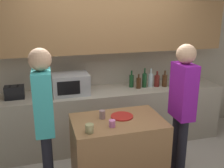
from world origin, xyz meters
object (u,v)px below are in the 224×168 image
at_px(bottle_1, 139,83).
at_px(bottle_2, 144,80).
at_px(bottle_4, 157,81).
at_px(bottle_3, 151,80).
at_px(cup_1, 102,115).
at_px(bottle_6, 171,80).
at_px(bottle_0, 132,81).
at_px(bottle_5, 165,80).
at_px(person_center, 182,102).
at_px(potted_plant, 187,72).
at_px(plate_on_island, 122,116).
at_px(person_left, 44,114).
at_px(cup_2, 112,123).
at_px(cup_0, 90,128).
at_px(microwave, 71,84).
at_px(toaster, 14,92).

relative_size(bottle_1, bottle_2, 0.74).
bearing_deg(bottle_4, bottle_2, 174.92).
distance_m(bottle_3, cup_1, 1.43).
xyz_separation_m(bottle_1, bottle_6, (0.53, -0.05, 0.02)).
distance_m(bottle_0, bottle_5, 0.53).
bearing_deg(bottle_2, person_center, -88.26).
xyz_separation_m(potted_plant, bottle_0, (-0.92, 0.07, -0.10)).
height_order(plate_on_island, person_left, person_left).
distance_m(potted_plant, plate_on_island, 1.75).
bearing_deg(cup_2, bottle_0, 62.25).
bearing_deg(bottle_2, potted_plant, -1.05).
relative_size(bottle_1, bottle_3, 0.77).
relative_size(bottle_4, cup_0, 2.73).
relative_size(bottle_2, cup_2, 4.06).
distance_m(bottle_5, cup_2, 1.68).
distance_m(cup_1, cup_2, 0.24).
bearing_deg(bottle_6, microwave, 177.45).
bearing_deg(cup_0, microwave, 91.33).
distance_m(microwave, bottle_5, 1.48).
relative_size(bottle_0, bottle_1, 1.19).
bearing_deg(bottle_5, bottle_2, 170.54).
relative_size(toaster, bottle_6, 0.91).
relative_size(bottle_3, cup_2, 3.89).
bearing_deg(microwave, person_center, -42.11).
bearing_deg(cup_0, person_center, 10.12).
xyz_separation_m(bottle_0, bottle_6, (0.62, -0.14, 0.01)).
bearing_deg(toaster, cup_2, -48.94).
xyz_separation_m(bottle_3, person_center, (-0.07, -1.08, 0.03)).
bearing_deg(person_left, potted_plant, 116.23).
bearing_deg(toaster, person_center, -28.73).
distance_m(bottle_0, bottle_6, 0.63).
bearing_deg(cup_2, bottle_1, 57.59).
relative_size(bottle_3, bottle_6, 1.02).
relative_size(bottle_2, bottle_4, 1.24).
xyz_separation_m(potted_plant, person_center, (-0.70, -1.08, -0.06)).
height_order(potted_plant, bottle_4, potted_plant).
bearing_deg(cup_2, toaster, 131.06).
height_order(toaster, bottle_2, bottle_2).
distance_m(bottle_1, bottle_5, 0.43).
distance_m(bottle_5, person_center, 1.08).
relative_size(potted_plant, plate_on_island, 1.52).
relative_size(microwave, bottle_2, 1.70).
bearing_deg(toaster, cup_0, -57.92).
bearing_deg(bottle_0, bottle_5, -11.65).
relative_size(bottle_0, person_left, 0.15).
bearing_deg(bottle_2, cup_0, -130.98).
bearing_deg(cup_1, microwave, 103.39).
bearing_deg(person_left, bottle_1, 127.05).
height_order(bottle_0, cup_0, bottle_0).
relative_size(bottle_4, plate_on_island, 0.95).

